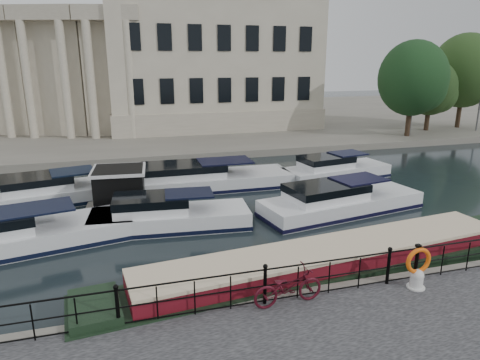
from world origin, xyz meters
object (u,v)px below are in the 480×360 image
(mooring_bollard, at_px, (417,279))
(narrowboat, at_px, (330,269))
(life_ring_post, at_px, (418,261))
(harbour_hut, at_px, (120,192))
(bicycle, at_px, (288,287))

(mooring_bollard, relative_size, narrowboat, 0.04)
(mooring_bollard, bearing_deg, life_ring_post, 136.10)
(narrowboat, bearing_deg, harbour_hut, 120.27)
(bicycle, relative_size, narrowboat, 0.12)
(mooring_bollard, bearing_deg, narrowboat, 129.71)
(life_ring_post, bearing_deg, bicycle, 176.74)
(bicycle, relative_size, mooring_bollard, 3.38)
(life_ring_post, xyz_separation_m, narrowboat, (-1.75, 2.12, -1.05))
(bicycle, distance_m, harbour_hut, 11.85)
(narrowboat, height_order, harbour_hut, harbour_hut)
(mooring_bollard, xyz_separation_m, narrowboat, (-1.77, 2.13, -0.47))
(bicycle, height_order, harbour_hut, harbour_hut)
(bicycle, bearing_deg, narrowboat, -54.30)
(life_ring_post, height_order, harbour_hut, harbour_hut)
(life_ring_post, height_order, narrowboat, life_ring_post)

